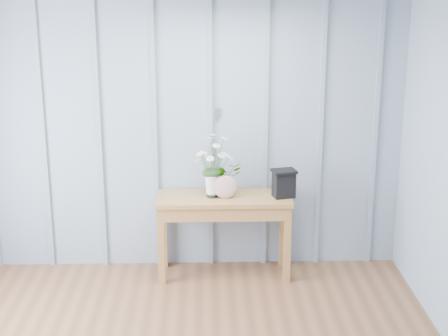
{
  "coord_description": "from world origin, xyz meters",
  "views": [
    {
      "loc": [
        0.2,
        -3.78,
        2.73
      ],
      "look_at": [
        0.37,
        1.94,
        1.03
      ],
      "focal_mm": 55.0,
      "sensor_mm": 36.0,
      "label": 1
    }
  ],
  "objects_px": {
    "sideboard": "(224,209)",
    "daisy_vase": "(212,157)",
    "carved_box": "(284,183)",
    "felt_disc_vessel": "(225,187)"
  },
  "relations": [
    {
      "from": "sideboard",
      "to": "carved_box",
      "type": "xyz_separation_m",
      "value": [
        0.53,
        -0.02,
        0.24
      ]
    },
    {
      "from": "sideboard",
      "to": "carved_box",
      "type": "relative_size",
      "value": 4.8
    },
    {
      "from": "daisy_vase",
      "to": "sideboard",
      "type": "bearing_deg",
      "value": 4.16
    },
    {
      "from": "sideboard",
      "to": "daisy_vase",
      "type": "distance_m",
      "value": 0.49
    },
    {
      "from": "carved_box",
      "to": "sideboard",
      "type": "bearing_deg",
      "value": 177.47
    },
    {
      "from": "daisy_vase",
      "to": "felt_disc_vessel",
      "type": "bearing_deg",
      "value": -19.81
    },
    {
      "from": "daisy_vase",
      "to": "felt_disc_vessel",
      "type": "relative_size",
      "value": 2.75
    },
    {
      "from": "carved_box",
      "to": "daisy_vase",
      "type": "bearing_deg",
      "value": 178.59
    },
    {
      "from": "daisy_vase",
      "to": "carved_box",
      "type": "bearing_deg",
      "value": -1.41
    },
    {
      "from": "felt_disc_vessel",
      "to": "carved_box",
      "type": "distance_m",
      "value": 0.52
    }
  ]
}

